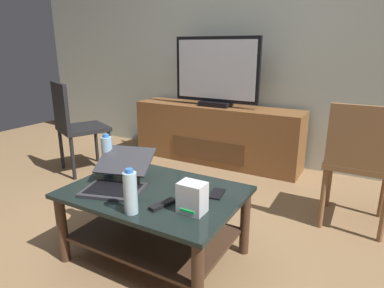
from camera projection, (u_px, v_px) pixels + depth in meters
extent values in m
plane|color=olive|center=(146.00, 257.00, 2.04)|extent=(7.68, 7.68, 0.00)
cube|color=#A8B2A8|center=(266.00, 32.00, 3.44)|extent=(6.40, 0.12, 2.80)
cube|color=black|center=(154.00, 192.00, 1.94)|extent=(1.01, 0.71, 0.02)
cube|color=#472D1E|center=(156.00, 234.00, 2.02)|extent=(0.89, 0.62, 0.02)
cylinder|color=#472D1E|center=(62.00, 229.00, 1.96)|extent=(0.06, 0.06, 0.42)
cylinder|color=#472D1E|center=(198.00, 281.00, 1.53)|extent=(0.06, 0.06, 0.42)
cylinder|color=#472D1E|center=(129.00, 192.00, 2.47)|extent=(0.06, 0.06, 0.42)
cylinder|color=#472D1E|center=(245.00, 222.00, 2.04)|extent=(0.06, 0.06, 0.42)
cube|color=brown|center=(216.00, 134.00, 3.67)|extent=(1.88, 0.40, 0.64)
cube|color=#55351C|center=(207.00, 150.00, 3.53)|extent=(0.85, 0.01, 0.22)
cube|color=black|center=(216.00, 104.00, 3.55)|extent=(0.33, 0.20, 0.05)
cube|color=black|center=(216.00, 70.00, 3.45)|extent=(0.95, 0.04, 0.67)
cube|color=#B2B7C1|center=(215.00, 70.00, 3.43)|extent=(0.88, 0.01, 0.60)
cube|color=brown|center=(359.00, 162.00, 2.33)|extent=(0.45, 0.45, 0.04)
cube|color=brown|center=(362.00, 139.00, 2.10)|extent=(0.42, 0.04, 0.44)
cylinder|color=brown|center=(384.00, 190.00, 2.47)|extent=(0.04, 0.04, 0.45)
cylinder|color=brown|center=(329.00, 180.00, 2.64)|extent=(0.04, 0.04, 0.45)
cylinder|color=brown|center=(384.00, 211.00, 2.15)|extent=(0.04, 0.04, 0.45)
cylinder|color=brown|center=(323.00, 199.00, 2.32)|extent=(0.04, 0.04, 0.45)
cube|color=black|center=(83.00, 128.00, 3.37)|extent=(0.58, 0.58, 0.04)
cube|color=black|center=(61.00, 107.00, 3.19)|extent=(0.40, 0.20, 0.47)
cylinder|color=black|center=(110.00, 151.00, 3.40)|extent=(0.04, 0.04, 0.43)
cylinder|color=black|center=(96.00, 143.00, 3.69)|extent=(0.04, 0.04, 0.43)
cylinder|color=black|center=(73.00, 159.00, 3.18)|extent=(0.04, 0.04, 0.43)
cylinder|color=black|center=(61.00, 149.00, 3.48)|extent=(0.04, 0.04, 0.43)
cube|color=#333338|center=(114.00, 190.00, 1.92)|extent=(0.39, 0.33, 0.02)
cube|color=black|center=(113.00, 188.00, 1.91)|extent=(0.34, 0.27, 0.00)
cube|color=#333338|center=(125.00, 160.00, 2.05)|extent=(0.39, 0.32, 0.11)
cube|color=teal|center=(125.00, 161.00, 2.04)|extent=(0.35, 0.28, 0.10)
cube|color=silver|center=(192.00, 198.00, 1.66)|extent=(0.14, 0.10, 0.16)
cube|color=#19D84C|center=(187.00, 211.00, 1.63)|extent=(0.08, 0.00, 0.01)
cylinder|color=silver|center=(130.00, 193.00, 1.64)|extent=(0.07, 0.07, 0.22)
cylinder|color=blue|center=(129.00, 171.00, 1.61)|extent=(0.04, 0.04, 0.02)
cylinder|color=#99C6E5|center=(107.00, 156.00, 2.15)|extent=(0.07, 0.07, 0.25)
cylinder|color=blue|center=(106.00, 136.00, 2.12)|extent=(0.04, 0.04, 0.02)
cube|color=black|center=(217.00, 194.00, 1.88)|extent=(0.09, 0.15, 0.01)
cube|color=black|center=(163.00, 205.00, 1.74)|extent=(0.08, 0.17, 0.02)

